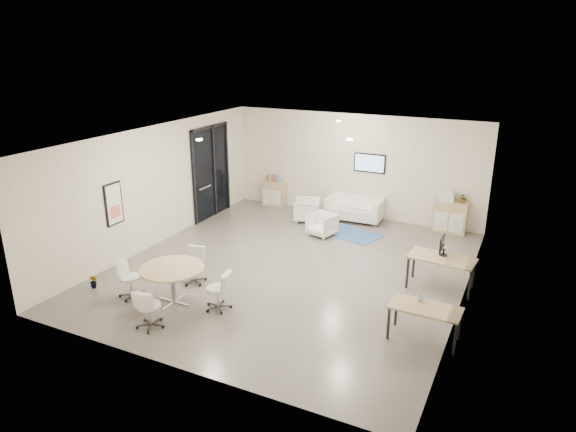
# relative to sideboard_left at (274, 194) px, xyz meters

# --- Properties ---
(room_shell) EXTENTS (9.60, 10.60, 4.80)m
(room_shell) POSITION_rel_sideboard_left_xyz_m (2.69, -4.28, 1.18)
(room_shell) COLOR #56554F
(room_shell) RESTS_ON ground
(glass_door) EXTENTS (0.09, 1.90, 2.85)m
(glass_door) POSITION_rel_sideboard_left_xyz_m (-1.27, -1.77, 1.08)
(glass_door) COLOR black
(glass_door) RESTS_ON room_shell
(artwork) EXTENTS (0.05, 0.54, 1.04)m
(artwork) POSITION_rel_sideboard_left_xyz_m (-1.29, -5.88, 1.13)
(artwork) COLOR black
(artwork) RESTS_ON room_shell
(wall_tv) EXTENTS (0.98, 0.06, 0.58)m
(wall_tv) POSITION_rel_sideboard_left_xyz_m (3.19, 0.18, 1.33)
(wall_tv) COLOR black
(wall_tv) RESTS_ON room_shell
(ceiling_spots) EXTENTS (3.14, 4.14, 0.03)m
(ceiling_spots) POSITION_rel_sideboard_left_xyz_m (2.49, -3.45, 2.76)
(ceiling_spots) COLOR #FFEAC6
(ceiling_spots) RESTS_ON room_shell
(sideboard_left) EXTENTS (0.74, 0.39, 0.84)m
(sideboard_left) POSITION_rel_sideboard_left_xyz_m (0.00, 0.00, 0.00)
(sideboard_left) COLOR tan
(sideboard_left) RESTS_ON room_shell
(sideboard_right) EXTENTS (0.93, 0.45, 0.93)m
(sideboard_right) POSITION_rel_sideboard_left_xyz_m (5.72, -0.03, 0.05)
(sideboard_right) COLOR tan
(sideboard_right) RESTS_ON room_shell
(books) EXTENTS (0.44, 0.14, 0.22)m
(books) POSITION_rel_sideboard_left_xyz_m (-0.04, 0.00, 0.53)
(books) COLOR red
(books) RESTS_ON sideboard_left
(printer) EXTENTS (0.47, 0.41, 0.31)m
(printer) POSITION_rel_sideboard_left_xyz_m (5.56, -0.03, 0.65)
(printer) COLOR white
(printer) RESTS_ON sideboard_right
(loveseat) EXTENTS (1.71, 0.89, 0.63)m
(loveseat) POSITION_rel_sideboard_left_xyz_m (2.91, -0.21, -0.07)
(loveseat) COLOR white
(loveseat) RESTS_ON room_shell
(blue_rug) EXTENTS (1.76, 1.43, 0.01)m
(blue_rug) POSITION_rel_sideboard_left_xyz_m (3.28, -1.43, -0.41)
(blue_rug) COLOR #2F5091
(blue_rug) RESTS_ON room_shell
(armchair_left) EXTENTS (0.89, 0.92, 0.77)m
(armchair_left) POSITION_rel_sideboard_left_xyz_m (1.60, -0.91, -0.03)
(armchair_left) COLOR white
(armchair_left) RESTS_ON room_shell
(armchair_right) EXTENTS (0.83, 0.80, 0.70)m
(armchair_right) POSITION_rel_sideboard_left_xyz_m (2.50, -1.88, -0.06)
(armchair_right) COLOR white
(armchair_right) RESTS_ON room_shell
(desk_rear) EXTENTS (1.49, 0.84, 0.74)m
(desk_rear) POSITION_rel_sideboard_left_xyz_m (6.14, -3.79, 0.25)
(desk_rear) COLOR tan
(desk_rear) RESTS_ON room_shell
(desk_front) EXTENTS (1.30, 0.68, 0.67)m
(desk_front) POSITION_rel_sideboard_left_xyz_m (6.26, -6.05, 0.18)
(desk_front) COLOR tan
(desk_front) RESTS_ON room_shell
(monitor) EXTENTS (0.20, 0.50, 0.44)m
(monitor) POSITION_rel_sideboard_left_xyz_m (6.10, -3.64, 0.56)
(monitor) COLOR black
(monitor) RESTS_ON desk_rear
(round_table) EXTENTS (1.33, 1.33, 0.81)m
(round_table) POSITION_rel_sideboard_left_xyz_m (1.22, -6.94, 0.31)
(round_table) COLOR tan
(round_table) RESTS_ON room_shell
(meeting_chairs) EXTENTS (2.64, 2.64, 0.82)m
(meeting_chairs) POSITION_rel_sideboard_left_xyz_m (1.22, -6.94, -0.01)
(meeting_chairs) COLOR white
(meeting_chairs) RESTS_ON room_shell
(plant_cabinet) EXTENTS (0.37, 0.39, 0.24)m
(plant_cabinet) POSITION_rel_sideboard_left_xyz_m (6.05, -0.01, 0.63)
(plant_cabinet) COLOR #3F7F3F
(plant_cabinet) RESTS_ON sideboard_right
(plant_floor) EXTENTS (0.24, 0.36, 0.15)m
(plant_floor) POSITION_rel_sideboard_left_xyz_m (-0.82, -7.20, -0.34)
(plant_floor) COLOR #3F7F3F
(plant_floor) RESTS_ON room_shell
(cup) EXTENTS (0.15, 0.13, 0.13)m
(cup) POSITION_rel_sideboard_left_xyz_m (6.12, -5.85, 0.31)
(cup) COLOR white
(cup) RESTS_ON desk_front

